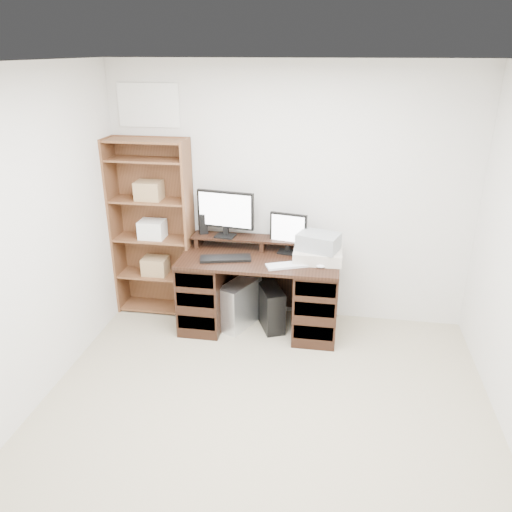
% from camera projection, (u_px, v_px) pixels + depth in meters
% --- Properties ---
extents(room, '(3.54, 4.04, 2.54)m').
position_uv_depth(room, '(255.00, 287.00, 2.99)').
color(room, tan).
rests_on(room, ground).
extents(desk, '(1.50, 0.70, 0.75)m').
position_uv_depth(desk, '(260.00, 291.00, 4.85)').
color(desk, black).
rests_on(desk, ground).
extents(riser_shelf, '(1.40, 0.22, 0.12)m').
position_uv_depth(riser_shelf, '(263.00, 240.00, 4.87)').
color(riser_shelf, black).
rests_on(riser_shelf, desk).
extents(monitor_wide, '(0.57, 0.17, 0.45)m').
position_uv_depth(monitor_wide, '(225.00, 211.00, 4.80)').
color(monitor_wide, black).
rests_on(monitor_wide, riser_shelf).
extents(monitor_small, '(0.36, 0.16, 0.39)m').
position_uv_depth(monitor_small, '(288.00, 231.00, 4.74)').
color(monitor_small, black).
rests_on(monitor_small, desk).
extents(speaker, '(0.11, 0.11, 0.21)m').
position_uv_depth(speaker, '(203.00, 223.00, 4.93)').
color(speaker, black).
rests_on(speaker, riser_shelf).
extents(keyboard_black, '(0.50, 0.27, 0.03)m').
position_uv_depth(keyboard_black, '(225.00, 258.00, 4.65)').
color(keyboard_black, black).
rests_on(keyboard_black, desk).
extents(keyboard_white, '(0.45, 0.29, 0.02)m').
position_uv_depth(keyboard_white, '(290.00, 265.00, 4.52)').
color(keyboard_white, silver).
rests_on(keyboard_white, desk).
extents(mouse, '(0.09, 0.07, 0.03)m').
position_uv_depth(mouse, '(321.00, 266.00, 4.48)').
color(mouse, silver).
rests_on(mouse, desk).
extents(printer, '(0.45, 0.34, 0.11)m').
position_uv_depth(printer, '(318.00, 255.00, 4.62)').
color(printer, beige).
rests_on(printer, desk).
extents(basket, '(0.42, 0.36, 0.16)m').
position_uv_depth(basket, '(318.00, 242.00, 4.56)').
color(basket, gray).
rests_on(basket, printer).
extents(tower_silver, '(0.38, 0.51, 0.47)m').
position_uv_depth(tower_silver, '(240.00, 304.00, 4.94)').
color(tower_silver, silver).
rests_on(tower_silver, ground).
extents(tower_black, '(0.34, 0.46, 0.43)m').
position_uv_depth(tower_black, '(271.00, 307.00, 4.92)').
color(tower_black, black).
rests_on(tower_black, ground).
extents(bookshelf, '(0.80, 0.30, 1.80)m').
position_uv_depth(bookshelf, '(153.00, 227.00, 5.01)').
color(bookshelf, brown).
rests_on(bookshelf, ground).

